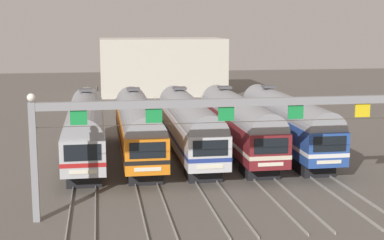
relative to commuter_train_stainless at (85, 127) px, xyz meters
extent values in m
plane|color=#5B564F|center=(8.03, 0.00, -2.69)|extent=(160.00, 160.00, 0.00)
cube|color=gray|center=(-0.72, 17.00, -2.61)|extent=(0.07, 70.00, 0.15)
cube|color=gray|center=(0.72, 17.00, -2.61)|extent=(0.07, 70.00, 0.15)
cube|color=gray|center=(3.30, 17.00, -2.61)|extent=(0.07, 70.00, 0.15)
cube|color=gray|center=(4.73, 17.00, -2.61)|extent=(0.07, 70.00, 0.15)
cube|color=gray|center=(7.31, 17.00, -2.61)|extent=(0.07, 70.00, 0.15)
cube|color=gray|center=(8.74, 17.00, -2.61)|extent=(0.07, 70.00, 0.15)
cube|color=gray|center=(11.32, 17.00, -2.61)|extent=(0.07, 70.00, 0.15)
cube|color=gray|center=(12.76, 17.00, -2.61)|extent=(0.07, 70.00, 0.15)
cube|color=gray|center=(15.33, 17.00, -2.61)|extent=(0.07, 70.00, 0.15)
cube|color=gray|center=(16.77, 17.00, -2.61)|extent=(0.07, 70.00, 0.15)
cube|color=#B2B5BA|center=(0.00, 0.00, -0.46)|extent=(2.85, 18.00, 2.35)
cube|color=#B21E1E|center=(0.00, 0.00, -0.82)|extent=(2.88, 18.02, 0.28)
cylinder|color=gray|center=(0.00, 0.00, 0.71)|extent=(2.74, 17.64, 2.74)
cube|color=black|center=(0.00, -9.02, 0.01)|extent=(2.28, 0.06, 1.03)
cube|color=silver|center=(0.00, -9.02, -1.21)|extent=(1.71, 0.05, 0.24)
cube|color=black|center=(0.00, -6.30, -2.16)|extent=(2.28, 2.60, 1.05)
cube|color=black|center=(0.00, 6.30, -2.16)|extent=(2.28, 2.60, 1.05)
cube|color=#4C4C51|center=(0.00, 5.04, 2.26)|extent=(1.10, 1.10, 0.20)
cube|color=orange|center=(4.01, 0.00, -0.46)|extent=(2.85, 18.00, 2.35)
cube|color=black|center=(4.01, 0.00, -0.82)|extent=(2.88, 18.02, 0.28)
cylinder|color=gray|center=(4.01, 0.00, 0.71)|extent=(2.74, 17.64, 2.74)
cube|color=black|center=(4.01, -9.02, 0.01)|extent=(2.28, 0.06, 1.03)
cube|color=silver|center=(4.01, -9.02, -1.21)|extent=(1.71, 0.05, 0.24)
cube|color=black|center=(4.01, -6.30, -2.16)|extent=(2.28, 2.60, 1.05)
cube|color=black|center=(4.01, 6.30, -2.16)|extent=(2.28, 2.60, 1.05)
cube|color=#4C4C51|center=(4.01, 5.04, 2.26)|extent=(1.10, 1.10, 0.20)
cube|color=silver|center=(8.03, 0.00, -0.46)|extent=(2.85, 18.00, 2.35)
cube|color=navy|center=(8.03, 0.00, -0.82)|extent=(2.88, 18.02, 0.28)
cylinder|color=gray|center=(8.03, 0.00, 0.71)|extent=(2.74, 17.64, 2.74)
cube|color=black|center=(8.03, -9.02, 0.01)|extent=(2.28, 0.06, 1.03)
cube|color=silver|center=(8.03, -9.02, -1.21)|extent=(1.71, 0.05, 0.24)
cube|color=black|center=(8.03, -6.30, -2.16)|extent=(2.28, 2.60, 1.05)
cube|color=black|center=(8.03, 6.30, -2.16)|extent=(2.28, 2.60, 1.05)
cube|color=#4C4C51|center=(8.03, 5.04, 2.26)|extent=(1.10, 1.10, 0.20)
cube|color=maroon|center=(12.04, 0.00, -0.46)|extent=(2.85, 18.00, 2.35)
cube|color=beige|center=(12.04, 0.00, -0.82)|extent=(2.88, 18.02, 0.28)
cylinder|color=gray|center=(12.04, 0.00, 0.71)|extent=(2.74, 17.64, 2.74)
cube|color=black|center=(12.04, -9.02, 0.01)|extent=(2.28, 0.06, 1.03)
cube|color=silver|center=(12.04, -9.02, -1.21)|extent=(1.71, 0.05, 0.24)
cube|color=black|center=(12.04, -6.30, -2.16)|extent=(2.28, 2.60, 1.05)
cube|color=black|center=(12.04, 6.30, -2.16)|extent=(2.28, 2.60, 1.05)
cube|color=#4C4C51|center=(12.04, 5.04, 2.26)|extent=(1.10, 1.10, 0.20)
cube|color=#284C9E|center=(16.05, 0.00, -0.46)|extent=(2.85, 18.00, 2.35)
cube|color=white|center=(16.05, 0.00, -0.82)|extent=(2.88, 18.02, 0.28)
cylinder|color=gray|center=(16.05, 0.00, 0.71)|extent=(2.74, 17.64, 2.74)
cube|color=black|center=(16.05, -9.02, 0.01)|extent=(2.28, 0.06, 1.03)
cube|color=silver|center=(16.05, -9.02, -1.21)|extent=(1.71, 0.05, 0.24)
cube|color=black|center=(16.05, -6.30, -2.16)|extent=(2.28, 2.60, 1.05)
cube|color=black|center=(16.05, 6.30, -2.16)|extent=(2.28, 2.60, 1.05)
cube|color=#4C4C51|center=(16.05, 5.04, 2.26)|extent=(1.10, 1.10, 0.20)
cube|color=gray|center=(-2.40, -13.50, 0.56)|extent=(0.36, 0.36, 6.50)
cube|color=gray|center=(8.03, -13.50, 3.56)|extent=(20.85, 0.32, 0.44)
cube|color=#198C3F|center=(0.00, -13.50, 2.94)|extent=(0.90, 0.08, 0.80)
cube|color=#198C3F|center=(4.01, -13.50, 2.94)|extent=(0.90, 0.08, 0.80)
cube|color=#198C3F|center=(8.03, -13.50, 2.94)|extent=(0.90, 0.08, 0.80)
cube|color=#198C3F|center=(12.04, -13.50, 2.94)|extent=(0.90, 0.08, 0.80)
cube|color=yellow|center=(16.05, -13.50, 2.94)|extent=(0.90, 0.08, 0.80)
sphere|color=white|center=(-2.40, -13.50, 4.06)|extent=(0.44, 0.44, 0.44)
cylinder|color=#3F382D|center=(8.03, -13.50, 2.46)|extent=(20.85, 0.03, 0.03)
cube|color=beige|center=(10.41, 40.90, 1.42)|extent=(18.05, 10.00, 8.21)
camera|label=1|loc=(1.12, -44.27, 7.98)|focal=53.97mm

